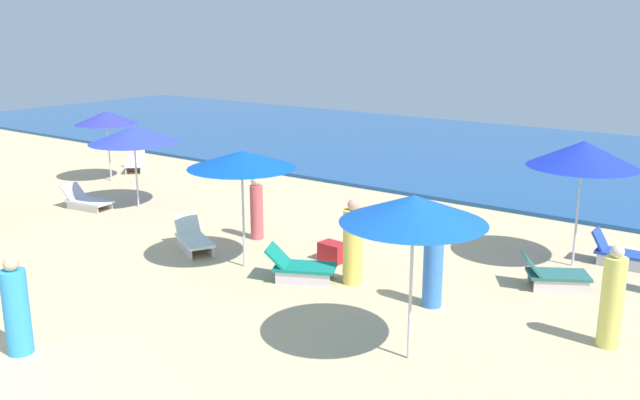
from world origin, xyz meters
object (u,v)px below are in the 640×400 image
(lounge_chair_4_1, at_px, (193,239))
(beachgoer_0, at_px, (16,309))
(beachgoer_3, at_px, (433,270))
(beachgoer_4, at_px, (353,245))
(lounge_chair_0_0, at_px, (624,254))
(beachgoer_2, at_px, (612,300))
(lounge_chair_7_0, at_px, (135,163))
(umbrella_7, at_px, (106,118))
(umbrella_2, at_px, (134,135))
(cooler_box_2, at_px, (333,252))
(umbrella_0, at_px, (583,154))
(umbrella_1, at_px, (414,209))
(lounge_chair_2_0, at_px, (86,200))
(lounge_chair_4_0, at_px, (300,267))
(beachgoer_7, at_px, (257,209))
(lounge_chair_0_1, at_px, (553,275))
(umbrella_4, at_px, (242,160))

(lounge_chair_4_1, bearing_deg, beachgoer_0, -135.56)
(beachgoer_3, height_order, beachgoer_4, beachgoer_4)
(lounge_chair_0_0, distance_m, beachgoer_2, 4.20)
(beachgoer_0, relative_size, beachgoer_4, 0.92)
(lounge_chair_7_0, bearing_deg, umbrella_7, -112.17)
(umbrella_2, distance_m, cooler_box_2, 7.34)
(umbrella_0, bearing_deg, umbrella_1, -97.63)
(umbrella_1, relative_size, beachgoer_2, 1.53)
(beachgoer_0, bearing_deg, lounge_chair_7_0, 90.16)
(lounge_chair_0_0, relative_size, lounge_chair_2_0, 0.92)
(beachgoer_0, bearing_deg, lounge_chair_4_0, 28.72)
(umbrella_1, bearing_deg, beachgoer_2, 43.81)
(lounge_chair_7_0, height_order, beachgoer_7, beachgoer_7)
(umbrella_7, bearing_deg, beachgoer_3, -12.82)
(beachgoer_4, distance_m, beachgoer_7, 3.62)
(lounge_chair_4_0, relative_size, lounge_chair_4_1, 0.99)
(beachgoer_4, bearing_deg, umbrella_0, 130.75)
(umbrella_7, bearing_deg, umbrella_2, -25.77)
(lounge_chair_0_1, bearing_deg, lounge_chair_4_0, 90.44)
(beachgoer_2, height_order, beachgoer_4, beachgoer_4)
(lounge_chair_4_0, height_order, umbrella_7, umbrella_7)
(lounge_chair_0_1, xyz_separation_m, umbrella_1, (-0.84, -4.21, 2.10))
(lounge_chair_7_0, bearing_deg, lounge_chair_4_0, -67.54)
(beachgoer_0, bearing_deg, umbrella_0, 14.17)
(beachgoer_0, bearing_deg, beachgoer_2, -5.95)
(umbrella_4, bearing_deg, lounge_chair_2_0, 172.73)
(beachgoer_3, bearing_deg, umbrella_2, 33.50)
(umbrella_1, relative_size, lounge_chair_7_0, 1.94)
(beachgoer_0, height_order, cooler_box_2, beachgoer_0)
(lounge_chair_4_1, xyz_separation_m, lounge_chair_7_0, (-8.12, 4.89, 0.01))
(umbrella_2, height_order, lounge_chair_4_1, umbrella_2)
(lounge_chair_0_0, xyz_separation_m, umbrella_4, (-6.48, -4.80, 2.04))
(lounge_chair_4_0, bearing_deg, lounge_chair_2_0, 57.95)
(lounge_chair_2_0, xyz_separation_m, beachgoer_2, (13.96, -0.17, 0.55))
(lounge_chair_7_0, relative_size, beachgoer_7, 0.86)
(umbrella_1, xyz_separation_m, cooler_box_2, (-3.53, 2.96, -2.17))
(lounge_chair_2_0, relative_size, umbrella_7, 0.67)
(beachgoer_0, bearing_deg, cooler_box_2, 33.45)
(lounge_chair_4_1, distance_m, umbrella_7, 8.47)
(umbrella_1, bearing_deg, lounge_chair_0_1, 78.78)
(umbrella_0, bearing_deg, beachgoer_0, -121.99)
(beachgoer_7, bearing_deg, umbrella_7, 126.98)
(lounge_chair_4_1, height_order, cooler_box_2, lounge_chair_4_1)
(lounge_chair_4_0, distance_m, beachgoer_2, 5.79)
(lounge_chair_0_1, distance_m, umbrella_4, 6.59)
(beachgoer_0, bearing_deg, lounge_chair_2_0, 94.68)
(umbrella_0, xyz_separation_m, umbrella_4, (-5.61, -4.19, -0.11))
(lounge_chair_2_0, distance_m, lounge_chair_7_0, 5.13)
(umbrella_1, relative_size, umbrella_7, 1.13)
(lounge_chair_0_1, distance_m, cooler_box_2, 4.54)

